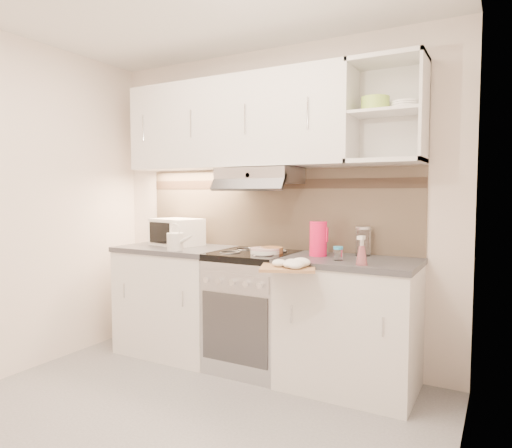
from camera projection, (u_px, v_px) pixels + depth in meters
The scene contains 17 objects.
ground at pixel (160, 433), 2.57m from camera, with size 3.00×3.00×0.00m, color #98989B.
room_shell at pixel (196, 148), 2.78m from camera, with size 3.04×2.84×2.52m.
base_cabinet_left at pixel (177, 301), 3.86m from camera, with size 0.90×0.60×0.86m, color white.
worktop_left at pixel (176, 249), 3.83m from camera, with size 0.92×0.62×0.04m, color #47474C.
base_cabinet_right at pixel (349, 326), 3.14m from camera, with size 0.90×0.60×0.86m, color white.
worktop_right at pixel (350, 262), 3.11m from camera, with size 0.92×0.62×0.04m, color #47474C.
electric_range at pixel (254, 310), 3.50m from camera, with size 0.60×0.60×0.90m.
microwave at pixel (177, 232), 3.91m from camera, with size 0.46×0.38×0.23m.
watering_can at pixel (176, 241), 3.55m from camera, with size 0.25×0.13×0.21m.
plate_stack at pixel (265, 251), 3.39m from camera, with size 0.22×0.22×0.05m.
bread_loaf at pixel (271, 250), 3.42m from camera, with size 0.17×0.17×0.04m, color #A9893E.
pink_pitcher at pixel (318, 239), 3.25m from camera, with size 0.13×0.12×0.25m.
glass_jar at pixel (363, 241), 3.26m from camera, with size 0.11×0.11×0.21m.
spice_jar at pixel (338, 253), 3.04m from camera, with size 0.06×0.06×0.09m.
spray_bottle at pixel (362, 253), 2.85m from camera, with size 0.07×0.07×0.20m.
cutting_board at pixel (288, 268), 2.94m from camera, with size 0.35×0.31×0.02m, color tan.
dish_towel at pixel (291, 262), 2.91m from camera, with size 0.24×0.20×0.06m, color silver, non-canonical shape.
Camera 1 is at (1.67, -1.92, 1.36)m, focal length 32.00 mm.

